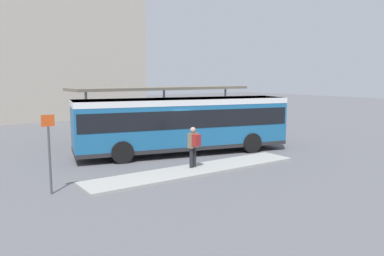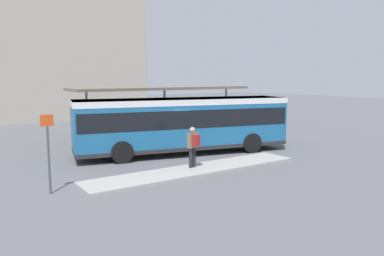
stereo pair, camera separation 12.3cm
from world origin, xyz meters
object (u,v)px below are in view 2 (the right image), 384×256
Objects in this scene: pedestrian_waiting at (193,144)px; bicycle_blue at (266,131)px; bicycle_red at (270,132)px; platform_sign at (48,150)px; city_bus at (183,121)px; bicycle_yellow at (258,129)px; potted_planter_near_shelter at (178,130)px.

pedestrian_waiting is 1.00× the size of bicycle_blue.
platform_sign is (-15.40, -4.34, 1.19)m from bicycle_red.
pedestrian_waiting is 0.64× the size of platform_sign.
city_bus reaches higher than bicycle_red.
platform_sign reaches higher than pedestrian_waiting.
bicycle_red is 0.94× the size of bicycle_yellow.
bicycle_yellow is 0.64× the size of platform_sign.
bicycle_blue is 1.20× the size of potted_planter_near_shelter.
platform_sign is (-9.34, -6.41, 0.78)m from potted_planter_near_shelter.
city_bus is at bearing -38.65° from pedestrian_waiting.
pedestrian_waiting is at bearing -116.96° from potted_planter_near_shelter.
pedestrian_waiting is at bearing 120.04° from bicycle_yellow.
bicycle_blue is (9.61, 5.08, -0.76)m from pedestrian_waiting.
pedestrian_waiting reaches higher than bicycle_yellow.
bicycle_red is 0.95× the size of bicycle_blue.
city_bus is at bearing 91.13° from bicycle_red.
platform_sign reaches higher than bicycle_yellow.
bicycle_yellow is at bearing -14.14° from bicycle_red.
city_bus is 8.41m from platform_sign.
pedestrian_waiting is at bearing 108.63° from bicycle_red.
bicycle_yellow is at bearing 20.22° from platform_sign.
bicycle_yellow is 1.21× the size of potted_planter_near_shelter.
pedestrian_waiting is 6.07m from platform_sign.
city_bus is 6.51× the size of bicycle_blue.
potted_planter_near_shelter is (-6.24, 0.67, 0.39)m from bicycle_yellow.
city_bus is 3.62m from potted_planter_near_shelter.
bicycle_red is at bearing -18.84° from potted_planter_near_shelter.
bicycle_red is 0.75m from bicycle_blue.
potted_planter_near_shelter is at bearing 75.75° from city_bus.
pedestrian_waiting reaches higher than potted_planter_near_shelter.
potted_planter_near_shelter is (1.62, 3.10, -0.96)m from city_bus.
bicycle_blue reaches higher than bicycle_red.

